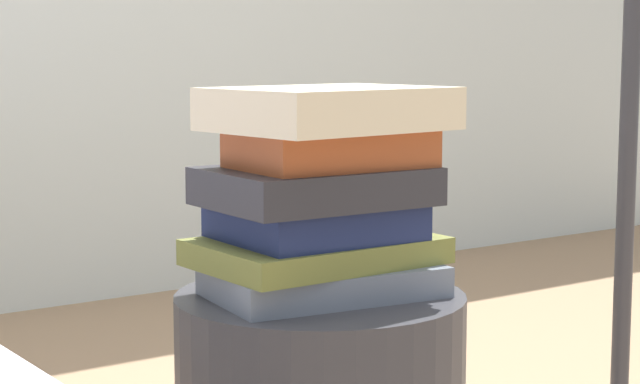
% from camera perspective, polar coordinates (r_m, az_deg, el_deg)
% --- Properties ---
extents(book_slate, '(0.30, 0.21, 0.04)m').
position_cam_1_polar(book_slate, '(1.42, 0.25, -4.59)').
color(book_slate, slate).
rests_on(book_slate, side_table).
extents(book_olive, '(0.30, 0.21, 0.03)m').
position_cam_1_polar(book_olive, '(1.43, -0.07, -3.06)').
color(book_olive, olive).
rests_on(book_olive, book_slate).
extents(book_navy, '(0.23, 0.20, 0.05)m').
position_cam_1_polar(book_navy, '(1.42, -0.36, -1.51)').
color(book_navy, '#19234C').
rests_on(book_navy, book_olive).
extents(book_charcoal, '(0.27, 0.20, 0.05)m').
position_cam_1_polar(book_charcoal, '(1.40, -0.27, 0.32)').
color(book_charcoal, '#28282D').
rests_on(book_charcoal, book_navy).
extents(book_rust, '(0.24, 0.16, 0.05)m').
position_cam_1_polar(book_rust, '(1.40, 0.57, 2.25)').
color(book_rust, '#994723').
rests_on(book_rust, book_charcoal).
extents(book_cream, '(0.30, 0.24, 0.05)m').
position_cam_1_polar(book_cream, '(1.39, 0.49, 4.32)').
color(book_cream, beige).
rests_on(book_cream, book_rust).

